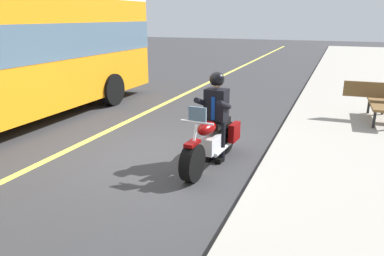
{
  "coord_description": "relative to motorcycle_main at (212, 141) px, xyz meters",
  "views": [
    {
      "loc": [
        6.18,
        3.16,
        2.71
      ],
      "look_at": [
        0.21,
        0.75,
        0.75
      ],
      "focal_mm": 34.32,
      "sensor_mm": 36.0,
      "label": 1
    }
  ],
  "objects": [
    {
      "name": "motorcycle_main",
      "position": [
        0.0,
        0.0,
        0.0
      ],
      "size": [
        2.22,
        0.68,
        1.26
      ],
      "color": "black",
      "rests_on": "ground_plane"
    },
    {
      "name": "rider_main",
      "position": [
        -0.19,
        0.01,
        0.58
      ],
      "size": [
        0.64,
        0.57,
        1.74
      ],
      "color": "black",
      "rests_on": "ground_plane"
    },
    {
      "name": "bench_sidewalk",
      "position": [
        -4.05,
        3.14,
        0.26
      ],
      "size": [
        1.81,
        1.8,
        0.95
      ],
      "color": "brown",
      "rests_on": "sidewalk_curb"
    },
    {
      "name": "lane_center_stripe",
      "position": [
        0.04,
        -3.06,
        -0.45
      ],
      "size": [
        60.0,
        0.16,
        0.01
      ],
      "primitive_type": "cube",
      "color": "#E5DB4C",
      "rests_on": "ground_plane"
    },
    {
      "name": "ground_plane",
      "position": [
        0.04,
        -1.06,
        -0.45
      ],
      "size": [
        80.0,
        80.0,
        0.0
      ],
      "primitive_type": "plane",
      "color": "#333335"
    }
  ]
}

